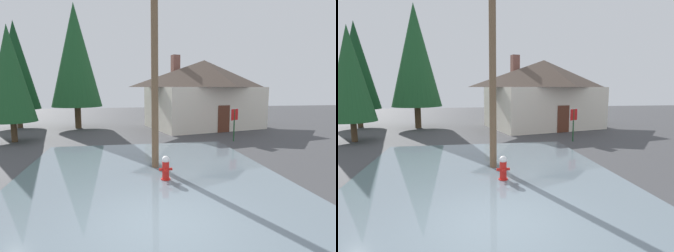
{
  "view_description": "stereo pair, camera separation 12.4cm",
  "coord_description": "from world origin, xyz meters",
  "views": [
    {
      "loc": [
        -0.86,
        -6.18,
        3.3
      ],
      "look_at": [
        1.02,
        4.75,
        1.75
      ],
      "focal_mm": 29.39,
      "sensor_mm": 36.0,
      "label": 1
    },
    {
      "loc": [
        -0.74,
        -6.2,
        3.3
      ],
      "look_at": [
        1.02,
        4.75,
        1.75
      ],
      "focal_mm": 29.39,
      "sensor_mm": 36.0,
      "label": 2
    }
  ],
  "objects": [
    {
      "name": "utility_pole",
      "position": [
        0.48,
        4.68,
        4.21
      ],
      "size": [
        1.6,
        0.28,
        8.07
      ],
      "color": "brown",
      "rests_on": "ground"
    },
    {
      "name": "stop_sign_far",
      "position": [
        6.0,
        9.65,
        1.44
      ],
      "size": [
        0.64,
        0.39,
        2.03
      ],
      "color": "#1E4C28",
      "rests_on": "ground"
    },
    {
      "name": "flood_puddle",
      "position": [
        0.12,
        3.22,
        0.04
      ],
      "size": [
        9.62,
        12.36,
        0.07
      ],
      "primitive_type": "cube",
      "color": "slate",
      "rests_on": "ground"
    },
    {
      "name": "pine_tree_tall_left",
      "position": [
        -7.32,
        11.72,
        4.11
      ],
      "size": [
        2.8,
        2.8,
        6.99
      ],
      "color": "#4C3823",
      "rests_on": "ground"
    },
    {
      "name": "fire_hydrant",
      "position": [
        0.65,
        3.07,
        0.46
      ],
      "size": [
        0.47,
        0.4,
        0.93
      ],
      "color": "red",
      "rests_on": "ground"
    },
    {
      "name": "pine_tree_mid_left",
      "position": [
        -4.33,
        17.12,
        5.82
      ],
      "size": [
        3.96,
        3.96,
        9.9
      ],
      "color": "#4C3823",
      "rests_on": "ground"
    },
    {
      "name": "ground_plane",
      "position": [
        0.0,
        0.0,
        -0.05
      ],
      "size": [
        80.0,
        80.0,
        0.1
      ],
      "primitive_type": "cube",
      "color": "#424244"
    },
    {
      "name": "house",
      "position": [
        5.95,
        15.95,
        2.87
      ],
      "size": [
        10.33,
        8.32,
        5.95
      ],
      "color": "silver",
      "rests_on": "ground"
    },
    {
      "name": "pine_tree_short_left",
      "position": [
        -9.16,
        18.21,
        5.07
      ],
      "size": [
        3.45,
        3.45,
        8.63
      ],
      "color": "#4C3823",
      "rests_on": "ground"
    }
  ]
}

